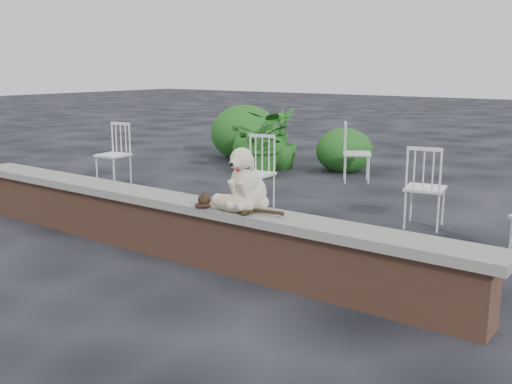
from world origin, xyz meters
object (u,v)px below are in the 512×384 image
Objects in this scene: cat at (231,202)px; potted_plant_a at (263,144)px; chair_c at (425,187)px; dog at (249,177)px; chair_e at (357,152)px; chair_a at (113,154)px; potted_plant_b at (281,139)px; chair_b at (255,173)px.

cat is 4.74m from potted_plant_a.
cat is at bearing 62.33° from chair_c.
dog reaches higher than chair_e.
cat is at bearing -33.66° from chair_a.
potted_plant_a is at bearing 118.08° from cat.
dog is 4.58m from chair_a.
potted_plant_b is at bearing 58.45° from chair_a.
chair_b is at bearing -56.98° from potted_plant_a.
chair_a is 1.00× the size of chair_b.
chair_e is at bearing 99.35° from cat.
cat is at bearing -60.17° from potted_plant_b.
potted_plant_b reaches higher than chair_e.
potted_plant_a is (-1.23, 1.89, 0.08)m from chair_b.
dog is 0.60× the size of chair_e.
dog is 5.47m from potted_plant_b.
potted_plant_b is at bearing -44.06° from chair_c.
potted_plant_b is (-2.76, 4.82, -0.13)m from cat.
cat is 4.65m from chair_e.
chair_e is 1.53m from potted_plant_a.
potted_plant_b is at bearing 112.39° from chair_b.
chair_e is at bearing 79.37° from chair_b.
potted_plant_b reaches higher than chair_a.
potted_plant_a reaches higher than potted_plant_b.
chair_e is 0.88× the size of potted_plant_b.
chair_b is at bearing -62.01° from potted_plant_b.
dog reaches higher than potted_plant_b.
potted_plant_b is (-3.51, 2.27, 0.06)m from chair_c.
chair_c is at bearing 6.33° from chair_b.
chair_e is (-1.11, 4.51, -0.19)m from cat.
dog is 0.53× the size of potted_plant_b.
potted_plant_b is (-2.84, 4.67, -0.33)m from dog.
dog is at bearing -55.64° from potted_plant_a.
potted_plant_b is at bearing 115.38° from cat.
dog is 0.58× the size of cat.
dog reaches higher than chair_b.
chair_e reaches higher than cat.
chair_b is at bearing -6.19° from chair_a.
potted_plant_b is at bearing 116.89° from dog.
chair_b reaches higher than cat.
chair_c is 4.82m from chair_a.
chair_c is 1.00× the size of chair_a.
cat is 2.49m from chair_b.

